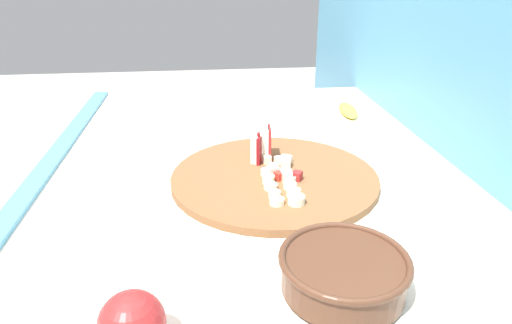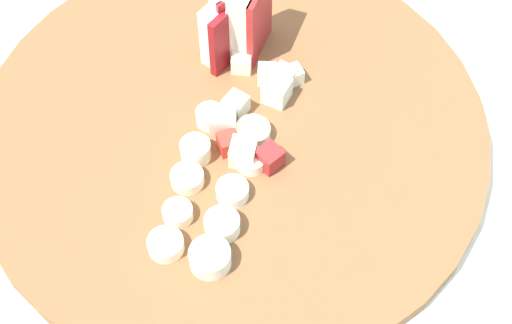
% 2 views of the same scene
% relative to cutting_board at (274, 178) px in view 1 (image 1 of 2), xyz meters
% --- Properties ---
extents(tile_backsplash, '(2.40, 0.04, 1.24)m').
position_rel_cutting_board_xyz_m(tile_backsplash, '(-0.06, 0.41, -0.27)').
color(tile_backsplash, '#4C8EB2').
rests_on(tile_backsplash, ground).
extents(cutting_board, '(0.40, 0.40, 0.01)m').
position_rel_cutting_board_xyz_m(cutting_board, '(0.00, 0.00, 0.00)').
color(cutting_board, brown).
rests_on(cutting_board, tiled_countertop).
extents(apple_wedge_fan, '(0.06, 0.05, 0.07)m').
position_rel_cutting_board_xyz_m(apple_wedge_fan, '(-0.08, -0.01, 0.04)').
color(apple_wedge_fan, maroon).
rests_on(apple_wedge_fan, cutting_board).
extents(apple_dice_pile, '(0.11, 0.07, 0.02)m').
position_rel_cutting_board_xyz_m(apple_dice_pile, '(-0.01, 0.02, 0.02)').
color(apple_dice_pile, '#EFE5CC').
rests_on(apple_dice_pile, cutting_board).
extents(banana_slice_rows, '(0.14, 0.07, 0.02)m').
position_rel_cutting_board_xyz_m(banana_slice_rows, '(0.07, 0.00, 0.01)').
color(banana_slice_rows, white).
rests_on(banana_slice_rows, cutting_board).
extents(ceramic_bowl, '(0.17, 0.17, 0.06)m').
position_rel_cutting_board_xyz_m(ceramic_bowl, '(0.33, 0.04, 0.02)').
color(ceramic_bowl, '#4C2D1E').
rests_on(ceramic_bowl, tiled_countertop).
extents(banana_peel, '(0.15, 0.06, 0.02)m').
position_rel_cutting_board_xyz_m(banana_peel, '(-0.41, 0.28, 0.00)').
color(banana_peel, gold).
rests_on(banana_peel, tiled_countertop).
extents(whole_apple, '(0.07, 0.07, 0.07)m').
position_rel_cutting_board_xyz_m(whole_apple, '(0.40, -0.22, 0.03)').
color(whole_apple, '#A32323').
rests_on(whole_apple, tiled_countertop).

